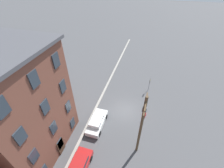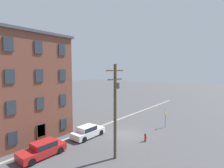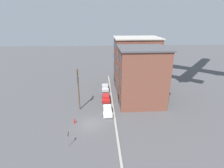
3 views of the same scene
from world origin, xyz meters
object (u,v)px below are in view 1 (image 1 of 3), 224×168
(caution_sign, at_px, (150,83))
(utility_pole, at_px, (141,124))
(car_white, at_px, (97,122))
(fire_hydrant, at_px, (145,115))
(car_red, at_px, (78,167))

(caution_sign, relative_size, utility_pole, 0.30)
(car_white, bearing_deg, fire_hydrant, -62.30)
(car_white, relative_size, caution_sign, 1.64)
(utility_pole, distance_m, fire_hydrant, 6.98)
(car_white, xyz_separation_m, fire_hydrant, (3.29, -6.26, -0.27))
(car_red, bearing_deg, fire_hydrant, -33.14)
(car_white, bearing_deg, car_red, -178.77)
(car_red, relative_size, car_white, 1.00)
(utility_pole, relative_size, fire_hydrant, 9.27)
(car_white, bearing_deg, caution_sign, -33.29)
(caution_sign, distance_m, utility_pole, 11.95)
(car_red, xyz_separation_m, utility_pole, (4.08, -5.73, 4.26))
(car_white, height_order, utility_pole, utility_pole)
(caution_sign, distance_m, fire_hydrant, 6.33)
(utility_pole, height_order, fire_hydrant, utility_pole)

